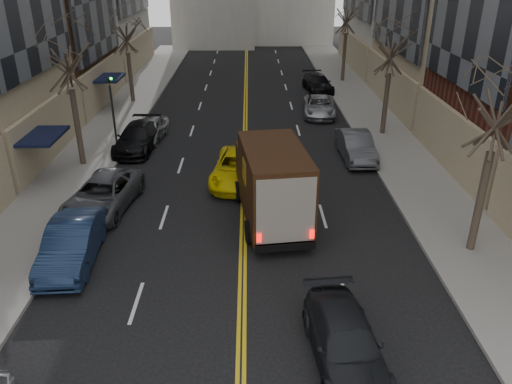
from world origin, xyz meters
TOP-DOWN VIEW (x-y plane):
  - sidewalk_left at (-9.00, 27.00)m, footprint 4.00×66.00m
  - sidewalk_right at (9.00, 27.00)m, footprint 4.00×66.00m
  - tree_lf_mid at (-8.80, 20.00)m, footprint 3.20×3.20m
  - tree_lf_far at (-8.80, 33.00)m, footprint 3.20×3.20m
  - tree_rt_near at (8.80, 11.00)m, footprint 3.20×3.20m
  - tree_rt_mid at (8.80, 25.00)m, footprint 3.20×3.20m
  - tree_rt_far at (8.80, 40.00)m, footprint 3.20×3.20m
  - traffic_signal at (-7.39, 22.00)m, footprint 0.29×0.26m
  - ups_truck at (1.20, 13.63)m, footprint 3.22×6.62m
  - observer_sedan at (2.91, 5.32)m, footprint 2.23×4.67m
  - taxi at (-0.30, 17.87)m, footprint 2.95×5.46m
  - pedestrian at (2.31, 16.95)m, footprint 0.67×0.78m
  - parked_lf_b at (-6.30, 10.50)m, footprint 1.92×4.81m
  - parked_lf_c at (-6.30, 14.79)m, footprint 3.11×5.53m
  - parked_lf_d at (-6.30, 22.58)m, footprint 2.39×5.21m
  - parked_lf_e at (-5.88, 24.23)m, footprint 2.14×4.26m
  - parked_rt_a at (6.26, 20.88)m, footprint 1.70×4.59m
  - parked_rt_b at (5.30, 29.43)m, footprint 2.66×4.97m
  - parked_rt_c at (6.08, 36.44)m, footprint 2.50×5.01m

SIDE VIEW (x-z plane):
  - sidewalk_left at x=-9.00m, z-range 0.00..0.15m
  - sidewalk_right at x=9.00m, z-range 0.00..0.15m
  - observer_sedan at x=2.91m, z-range 0.00..1.32m
  - parked_rt_b at x=5.30m, z-range 0.00..1.33m
  - parked_lf_e at x=-5.88m, z-range 0.00..1.39m
  - parked_rt_c at x=6.08m, z-range 0.00..1.40m
  - taxi at x=-0.30m, z-range 0.00..1.45m
  - parked_lf_c at x=-6.30m, z-range 0.00..1.46m
  - parked_lf_d at x=-6.30m, z-range 0.00..1.48m
  - parked_rt_a at x=6.26m, z-range 0.00..1.50m
  - parked_lf_b at x=-6.30m, z-range 0.00..1.56m
  - pedestrian at x=2.31m, z-range 0.00..1.81m
  - ups_truck at x=1.20m, z-range 0.01..3.50m
  - traffic_signal at x=-7.39m, z-range 0.47..5.17m
  - tree_lf_far at x=-8.80m, z-range 1.97..10.08m
  - tree_rt_mid at x=8.80m, z-range 2.01..10.33m
  - tree_rt_near at x=8.80m, z-range 2.10..10.81m
  - tree_lf_mid at x=-8.80m, z-range 2.14..11.05m
  - tree_rt_far at x=8.80m, z-range 2.19..11.29m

